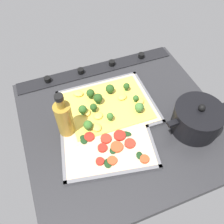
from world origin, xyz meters
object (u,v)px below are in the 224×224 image
at_px(veggie_pizza_back, 109,146).
at_px(cooking_pot, 197,119).
at_px(baking_tray_front, 108,107).
at_px(oil_bottle, 64,119).
at_px(baking_tray_back, 108,147).
at_px(broccoli_pizza, 107,106).

bearing_deg(veggie_pizza_back, cooking_pot, 174.61).
bearing_deg(baking_tray_front, oil_bottle, 17.17).
bearing_deg(veggie_pizza_back, oil_bottle, -44.35).
distance_m(baking_tray_front, cooking_pot, 0.33).
bearing_deg(baking_tray_back, oil_bottle, -44.61).
bearing_deg(oil_bottle, veggie_pizza_back, 135.65).
relative_size(broccoli_pizza, oil_bottle, 1.70).
xyz_separation_m(broccoli_pizza, cooking_pot, (-0.27, 0.20, 0.03)).
bearing_deg(baking_tray_back, broccoli_pizza, -109.16).
xyz_separation_m(baking_tray_back, cooking_pot, (-0.32, 0.03, 0.05)).
distance_m(baking_tray_front, broccoli_pizza, 0.02).
height_order(broccoli_pizza, veggie_pizza_back, broccoli_pizza).
bearing_deg(baking_tray_back, baking_tray_front, -110.18).
relative_size(baking_tray_front, broccoli_pizza, 1.07).
relative_size(baking_tray_front, oil_bottle, 1.82).
height_order(baking_tray_front, oil_bottle, oil_bottle).
xyz_separation_m(baking_tray_front, baking_tray_back, (0.06, 0.17, 0.00)).
bearing_deg(cooking_pot, baking_tray_back, -5.63).
height_order(broccoli_pizza, cooking_pot, cooking_pot).
bearing_deg(broccoli_pizza, baking_tray_back, 70.84).
relative_size(cooking_pot, oil_bottle, 1.21).
bearing_deg(cooking_pot, baking_tray_front, -37.48).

